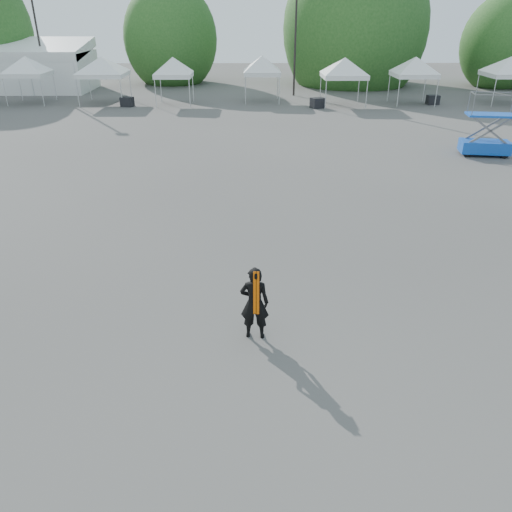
{
  "coord_description": "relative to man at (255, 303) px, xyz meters",
  "views": [
    {
      "loc": [
        -0.65,
        -10.9,
        6.38
      ],
      "look_at": [
        -0.52,
        -0.64,
        1.3
      ],
      "focal_mm": 35.0,
      "sensor_mm": 36.0,
      "label": 1
    }
  ],
  "objects": [
    {
      "name": "tent_g",
      "position": [
        12.02,
        29.63,
        2.22
      ],
      "size": [
        4.19,
        4.19,
        3.88
      ],
      "color": "silver",
      "rests_on": "ground"
    },
    {
      "name": "light_pole_west",
      "position": [
        -17.43,
        35.94,
        4.93
      ],
      "size": [
        0.6,
        0.25,
        10.3
      ],
      "color": "black",
      "rests_on": "ground"
    },
    {
      "name": "tent_e",
      "position": [
        0.87,
        30.85,
        2.21
      ],
      "size": [
        3.84,
        3.84,
        3.88
      ],
      "color": "silver",
      "rests_on": "ground"
    },
    {
      "name": "marquee",
      "position": [
        -21.43,
        36.94,
        1.13
      ],
      "size": [
        15.0,
        6.25,
        4.23
      ],
      "color": "white",
      "rests_on": "ground"
    },
    {
      "name": "tree_mid_w",
      "position": [
        -7.43,
        41.94,
        3.09
      ],
      "size": [
        4.16,
        4.16,
        6.33
      ],
      "color": "#382314",
      "rests_on": "ground"
    },
    {
      "name": "tent_f",
      "position": [
        6.76,
        29.06,
        2.22
      ],
      "size": [
        4.39,
        4.39,
        3.88
      ],
      "color": "silver",
      "rests_on": "ground"
    },
    {
      "name": "crate_east",
      "position": [
        13.63,
        29.42,
        -0.51
      ],
      "size": [
        0.89,
        0.71,
        0.67
      ],
      "primitive_type": "cube",
      "rotation": [
        0.0,
        0.0,
        0.05
      ],
      "color": "black",
      "rests_on": "ground"
    },
    {
      "name": "tent_c",
      "position": [
        -10.9,
        30.15,
        2.22
      ],
      "size": [
        4.72,
        4.72,
        3.88
      ],
      "color": "silver",
      "rests_on": "ground"
    },
    {
      "name": "scissor_lift",
      "position": [
        11.3,
        14.89,
        0.63
      ],
      "size": [
        2.41,
        1.48,
        2.92
      ],
      "rotation": [
        0.0,
        0.0,
        -0.16
      ],
      "color": "#0C23A0",
      "rests_on": "ground"
    },
    {
      "name": "light_pole_east",
      "position": [
        3.57,
        33.94,
        4.67
      ],
      "size": [
        0.6,
        0.25,
        9.8
      ],
      "color": "black",
      "rests_on": "ground"
    },
    {
      "name": "crate_mid",
      "position": [
        4.81,
        27.99,
        -0.48
      ],
      "size": [
        1.13,
        1.02,
        0.72
      ],
      "primitive_type": "cube",
      "rotation": [
        0.0,
        0.0,
        0.41
      ],
      "color": "black",
      "rests_on": "ground"
    },
    {
      "name": "tent_d",
      "position": [
        -5.61,
        29.6,
        2.21
      ],
      "size": [
        3.75,
        3.75,
        3.88
      ],
      "color": "silver",
      "rests_on": "ground"
    },
    {
      "name": "tent_b",
      "position": [
        -16.53,
        30.36,
        2.22
      ],
      "size": [
        4.07,
        4.07,
        3.88
      ],
      "color": "silver",
      "rests_on": "ground"
    },
    {
      "name": "crate_west",
      "position": [
        -9.04,
        28.82,
        -0.51
      ],
      "size": [
        0.99,
        0.85,
        0.67
      ],
      "primitive_type": "cube",
      "rotation": [
        0.0,
        0.0,
        -0.24
      ],
      "color": "black",
      "rests_on": "ground"
    },
    {
      "name": "man",
      "position": [
        0.0,
        0.0,
        0.0
      ],
      "size": [
        0.64,
        0.45,
        1.68
      ],
      "rotation": [
        0.0,
        0.0,
        3.06
      ],
      "color": "black",
      "rests_on": "ground"
    },
    {
      "name": "ground",
      "position": [
        0.57,
        1.94,
        -0.84
      ],
      "size": [
        120.0,
        120.0,
        0.0
      ],
      "primitive_type": "plane",
      "color": "#474442",
      "rests_on": "ground"
    },
    {
      "name": "tree_mid_e",
      "position": [
        9.57,
        40.94,
        4.0
      ],
      "size": [
        5.12,
        5.12,
        7.79
      ],
      "color": "#382314",
      "rests_on": "ground"
    },
    {
      "name": "tree_far_e",
      "position": [
        22.57,
        38.94,
        2.78
      ],
      "size": [
        3.84,
        3.84,
        5.84
      ],
      "color": "#382314",
      "rests_on": "ground"
    },
    {
      "name": "tent_h",
      "position": [
        19.02,
        29.71,
        2.22
      ],
      "size": [
        4.48,
        4.48,
        3.88
      ],
      "color": "silver",
      "rests_on": "ground"
    }
  ]
}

